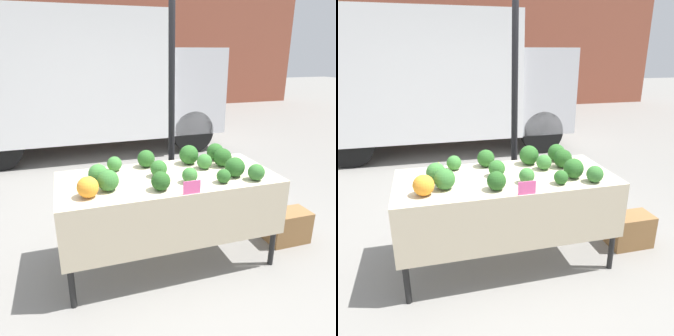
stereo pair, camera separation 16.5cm
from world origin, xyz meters
TOP-DOWN VIEW (x-y plane):
  - ground_plane at (0.00, 0.00)m, footprint 40.00×40.00m
  - building_facade at (0.00, 9.35)m, footprint 16.00×0.60m
  - tent_pole at (0.32, 0.85)m, footprint 0.07×0.07m
  - parked_truck at (-0.44, 4.19)m, footprint 5.07×2.07m
  - market_table at (0.00, -0.07)m, footprint 1.93×0.86m
  - orange_cauliflower at (-0.71, -0.23)m, footprint 0.17×0.17m
  - romanesco_head at (-0.57, 0.26)m, footprint 0.13×0.13m
  - broccoli_head_0 at (-0.60, 0.03)m, footprint 0.17×0.17m
  - broccoli_head_1 at (0.39, 0.09)m, footprint 0.14×0.14m
  - broccoli_head_2 at (-0.43, 0.29)m, footprint 0.14×0.14m
  - broccoli_head_3 at (0.13, -0.19)m, footprint 0.13×0.13m
  - broccoli_head_4 at (0.56, -0.18)m, footprint 0.18×0.18m
  - broccoli_head_5 at (-0.08, 0.03)m, footprint 0.15×0.15m
  - broccoli_head_6 at (0.58, 0.11)m, footprint 0.18×0.18m
  - broccoli_head_7 at (-0.12, 0.31)m, footprint 0.17×0.17m
  - broccoli_head_8 at (0.30, 0.27)m, footprint 0.19×0.19m
  - broccoli_head_9 at (0.60, 0.31)m, footprint 0.17×0.17m
  - broccoli_head_10 at (-0.15, -0.27)m, footprint 0.16×0.16m
  - broccoli_head_11 at (0.69, -0.31)m, footprint 0.14×0.14m
  - broccoli_head_12 at (0.40, -0.28)m, footprint 0.12×0.12m
  - broccoli_head_13 at (-0.55, -0.15)m, footprint 0.17×0.17m
  - price_sign at (0.06, -0.42)m, footprint 0.14×0.01m
  - produce_crate at (1.31, -0.07)m, footprint 0.43×0.26m

SIDE VIEW (x-z plane):
  - ground_plane at x=0.00m, z-range 0.00..0.00m
  - produce_crate at x=1.31m, z-range 0.00..0.34m
  - market_table at x=0.00m, z-range 0.32..1.19m
  - romanesco_head at x=-0.57m, z-range 0.87..0.97m
  - price_sign at x=0.06m, z-range 0.87..0.97m
  - broccoli_head_12 at x=0.40m, z-range 0.87..0.99m
  - broccoli_head_3 at x=0.13m, z-range 0.87..1.00m
  - broccoli_head_2 at x=-0.43m, z-range 0.87..1.00m
  - broccoli_head_1 at x=0.39m, z-range 0.87..1.01m
  - broccoli_head_11 at x=0.69m, z-range 0.87..1.01m
  - broccoli_head_5 at x=-0.08m, z-range 0.87..1.01m
  - broccoli_head_10 at x=-0.15m, z-range 0.87..1.02m
  - orange_cauliflower at x=-0.71m, z-range 0.87..1.03m
  - broccoli_head_0 at x=-0.60m, z-range 0.87..1.03m
  - broccoli_head_7 at x=-0.12m, z-range 0.87..1.03m
  - broccoli_head_13 at x=-0.55m, z-range 0.87..1.04m
  - broccoli_head_9 at x=0.60m, z-range 0.87..1.04m
  - broccoli_head_6 at x=0.58m, z-range 0.87..1.04m
  - broccoli_head_4 at x=0.56m, z-range 0.87..1.04m
  - broccoli_head_8 at x=0.30m, z-range 0.87..1.05m
  - tent_pole at x=0.32m, z-range 0.00..2.62m
  - parked_truck at x=-0.44m, z-range 0.11..2.72m
  - building_facade at x=0.00m, z-range 0.00..4.70m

